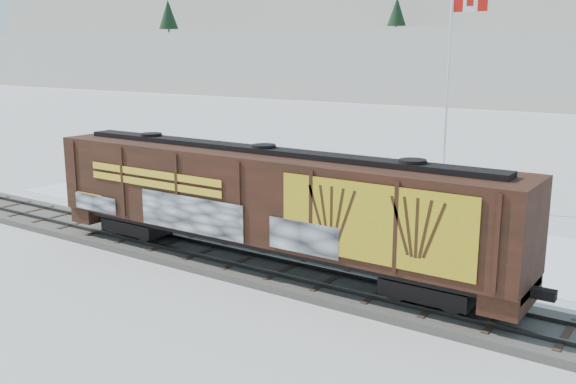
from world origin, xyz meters
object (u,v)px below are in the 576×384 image
Objects in this scene: flagpole at (447,130)px; car_dark at (348,220)px; car_white at (341,214)px; hopper_railcar at (264,199)px; car_silver at (209,198)px.

flagpole reaches higher than car_dark.
car_white reaches higher than car_dark.
car_silver is (-8.02, 5.82, -2.14)m from hopper_railcar.
car_silver is at bearing 98.21° from car_dark.
flagpole reaches higher than car_white.
hopper_railcar is 6.91m from car_white.
car_silver is (-9.74, -8.32, -3.48)m from flagpole.
hopper_railcar is 10.14m from car_silver.
flagpole is at bearing 83.05° from hopper_railcar.
car_white is at bearing 93.52° from hopper_railcar.
car_white is at bearing -105.77° from flagpole.
hopper_railcar is at bearing -138.51° from car_silver.
hopper_railcar reaches higher than car_dark.
flagpole reaches higher than car_silver.
hopper_railcar is at bearing -151.83° from car_white.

